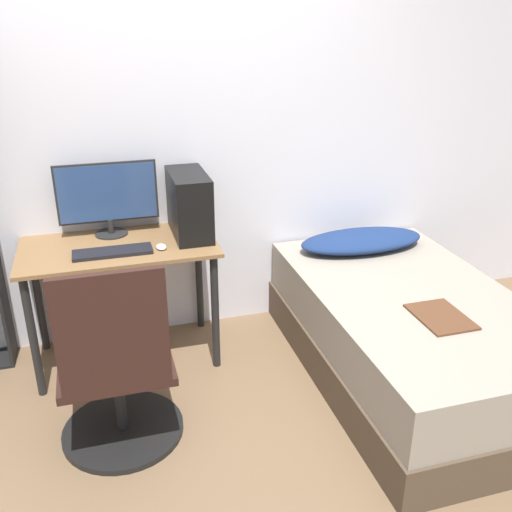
% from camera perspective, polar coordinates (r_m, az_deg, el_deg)
% --- Properties ---
extents(ground_plane, '(14.00, 14.00, 0.00)m').
position_cam_1_polar(ground_plane, '(2.80, -3.74, -20.12)').
color(ground_plane, brown).
extents(wall_back, '(8.00, 0.05, 2.50)m').
position_cam_1_polar(wall_back, '(3.42, -9.39, 11.74)').
color(wall_back, silver).
rests_on(wall_back, ground_plane).
extents(desk, '(1.07, 0.58, 0.73)m').
position_cam_1_polar(desk, '(3.29, -13.42, -0.79)').
color(desk, brown).
rests_on(desk, ground_plane).
extents(office_chair, '(0.59, 0.59, 0.98)m').
position_cam_1_polar(office_chair, '(2.76, -13.66, -11.92)').
color(office_chair, black).
rests_on(office_chair, ground_plane).
extents(bed, '(1.07, 1.82, 0.52)m').
position_cam_1_polar(bed, '(3.33, 15.05, -7.61)').
color(bed, '#4C3D2D').
rests_on(bed, ground_plane).
extents(pillow, '(0.81, 0.36, 0.11)m').
position_cam_1_polar(pillow, '(3.69, 10.52, 1.54)').
color(pillow, navy).
rests_on(pillow, bed).
extents(magazine, '(0.24, 0.32, 0.01)m').
position_cam_1_polar(magazine, '(2.99, 17.99, -5.80)').
color(magazine, '#56331E').
rests_on(magazine, bed).
extents(monitor, '(0.56, 0.19, 0.42)m').
position_cam_1_polar(monitor, '(3.34, -14.63, 5.82)').
color(monitor, black).
rests_on(monitor, desk).
extents(keyboard, '(0.42, 0.14, 0.02)m').
position_cam_1_polar(keyboard, '(3.14, -14.14, 0.39)').
color(keyboard, black).
rests_on(keyboard, desk).
extents(pc_tower, '(0.20, 0.43, 0.36)m').
position_cam_1_polar(pc_tower, '(3.27, -6.70, 5.15)').
color(pc_tower, black).
rests_on(pc_tower, desk).
extents(mouse, '(0.06, 0.09, 0.02)m').
position_cam_1_polar(mouse, '(3.15, -9.45, 0.92)').
color(mouse, silver).
rests_on(mouse, desk).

